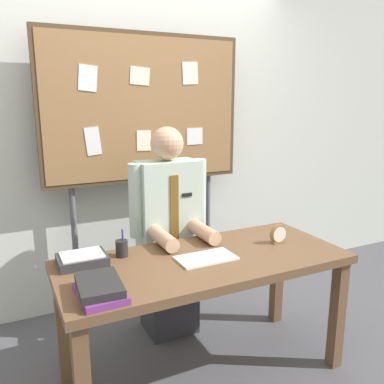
{
  "coord_description": "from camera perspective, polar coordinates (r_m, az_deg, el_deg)",
  "views": [
    {
      "loc": [
        -0.99,
        -1.87,
        1.61
      ],
      "look_at": [
        0.0,
        0.16,
        1.09
      ],
      "focal_mm": 37.32,
      "sensor_mm": 36.0,
      "label": 1
    }
  ],
  "objects": [
    {
      "name": "bulletin_board",
      "position": [
        3.0,
        -6.8,
        11.16
      ],
      "size": [
        1.51,
        0.09,
        2.09
      ],
      "color": "#4C3823",
      "rests_on": "ground_plane"
    },
    {
      "name": "book_stack",
      "position": [
        1.91,
        -13.03,
        -13.31
      ],
      "size": [
        0.21,
        0.31,
        0.07
      ],
      "color": "#72337F",
      "rests_on": "desk"
    },
    {
      "name": "pen_holder",
      "position": [
        2.33,
        -10.0,
        -7.91
      ],
      "size": [
        0.07,
        0.07,
        0.16
      ],
      "color": "#262626",
      "rests_on": "desk"
    },
    {
      "name": "open_notebook",
      "position": [
        2.27,
        1.99,
        -9.41
      ],
      "size": [
        0.33,
        0.19,
        0.01
      ],
      "primitive_type": "cube",
      "rotation": [
        0.0,
        0.0,
        0.01
      ],
      "color": "silver",
      "rests_on": "desk"
    },
    {
      "name": "person",
      "position": [
        2.76,
        -3.33,
        -6.85
      ],
      "size": [
        0.55,
        0.56,
        1.45
      ],
      "color": "#2D2D33",
      "rests_on": "ground_plane"
    },
    {
      "name": "paper_tray",
      "position": [
        2.28,
        -15.42,
        -9.24
      ],
      "size": [
        0.26,
        0.2,
        0.06
      ],
      "color": "#333338",
      "rests_on": "desk"
    },
    {
      "name": "desk",
      "position": [
        2.33,
        1.76,
        -11.54
      ],
      "size": [
        1.64,
        0.71,
        0.74
      ],
      "color": "brown",
      "rests_on": "ground_plane"
    },
    {
      "name": "desk_clock",
      "position": [
        2.56,
        12.26,
        -6.0
      ],
      "size": [
        0.12,
        0.04,
        0.12
      ],
      "color": "olive",
      "rests_on": "desk"
    },
    {
      "name": "back_wall",
      "position": [
        3.2,
        -7.94,
        8.18
      ],
      "size": [
        6.4,
        0.08,
        2.7
      ],
      "primitive_type": "cube",
      "color": "silver",
      "rests_on": "ground_plane"
    },
    {
      "name": "ground_plane",
      "position": [
        2.66,
        1.65,
        -24.27
      ],
      "size": [
        12.0,
        12.0,
        0.0
      ],
      "primitive_type": "plane",
      "color": "#4C4C51"
    }
  ]
}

